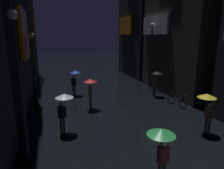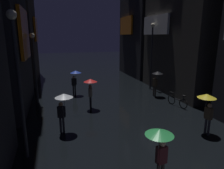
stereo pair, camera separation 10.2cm
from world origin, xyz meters
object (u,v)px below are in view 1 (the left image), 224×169
object	(u,v)px
pedestrian_near_crossing_black	(156,77)
streetlamp_left_far	(34,60)
pedestrian_foreground_right_clear	(63,102)
bicycle_parked_at_storefront	(177,101)
pedestrian_foreground_left_blue	(75,76)
pedestrian_midstreet_centre_yellow	(208,103)
streetlamp_left_near	(19,72)
streetlamp_right_far	(151,49)
pedestrian_far_right_red	(90,85)
pedestrian_midstreet_left_green	(162,141)

from	to	relation	value
pedestrian_near_crossing_black	streetlamp_left_far	world-z (taller)	streetlamp_left_far
pedestrian_foreground_right_clear	bicycle_parked_at_storefront	xyz separation A→B (m)	(7.97, 1.81, -1.28)
pedestrian_foreground_left_blue	pedestrian_midstreet_centre_yellow	distance (m)	10.45
bicycle_parked_at_storefront	streetlamp_left_near	bearing A→B (deg)	-159.62
pedestrian_midstreet_centre_yellow	streetlamp_left_near	world-z (taller)	streetlamp_left_near
pedestrian_midstreet_centre_yellow	bicycle_parked_at_storefront	size ratio (longest dim) A/B	1.18
pedestrian_foreground_left_blue	pedestrian_foreground_right_clear	distance (m)	6.85
pedestrian_foreground_right_clear	streetlamp_left_far	xyz separation A→B (m)	(-1.63, 5.53, 1.56)
streetlamp_right_far	streetlamp_left_far	world-z (taller)	streetlamp_right_far
bicycle_parked_at_storefront	streetlamp_left_far	bearing A→B (deg)	158.84
pedestrian_foreground_left_blue	streetlamp_left_far	bearing A→B (deg)	-158.21
pedestrian_midstreet_centre_yellow	bicycle_parked_at_storefront	xyz separation A→B (m)	(1.09, 3.96, -1.28)
streetlamp_left_far	streetlamp_right_far	bearing A→B (deg)	7.15
pedestrian_foreground_right_clear	streetlamp_right_far	xyz separation A→B (m)	(8.37, 6.78, 2.06)
bicycle_parked_at_storefront	streetlamp_left_far	size ratio (longest dim) A/B	0.35
pedestrian_foreground_left_blue	pedestrian_foreground_right_clear	bearing A→B (deg)	-101.35
pedestrian_midstreet_centre_yellow	pedestrian_near_crossing_black	world-z (taller)	same
pedestrian_foreground_right_clear	pedestrian_midstreet_centre_yellow	bearing A→B (deg)	-17.36
pedestrian_near_crossing_black	pedestrian_foreground_right_clear	bearing A→B (deg)	-149.83
pedestrian_near_crossing_black	streetlamp_right_far	xyz separation A→B (m)	(0.64, 2.29, 2.06)
pedestrian_far_right_red	bicycle_parked_at_storefront	world-z (taller)	pedestrian_far_right_red
pedestrian_foreground_left_blue	streetlamp_left_far	size ratio (longest dim) A/B	0.41
streetlamp_right_far	pedestrian_foreground_left_blue	bearing A→B (deg)	-179.50
pedestrian_foreground_left_blue	pedestrian_foreground_right_clear	world-z (taller)	same
pedestrian_foreground_left_blue	streetlamp_left_near	bearing A→B (deg)	-109.39
pedestrian_foreground_right_clear	pedestrian_midstreet_left_green	bearing A→B (deg)	-60.51
streetlamp_left_near	streetlamp_left_far	bearing A→B (deg)	90.00
pedestrian_midstreet_left_green	streetlamp_left_far	bearing A→B (deg)	112.84
bicycle_parked_at_storefront	pedestrian_near_crossing_black	bearing A→B (deg)	95.27
pedestrian_far_right_red	pedestrian_foreground_right_clear	bearing A→B (deg)	-122.17
pedestrian_far_right_red	streetlamp_right_far	distance (m)	7.65
pedestrian_midstreet_centre_yellow	streetlamp_right_far	world-z (taller)	streetlamp_right_far
pedestrian_near_crossing_black	pedestrian_midstreet_left_green	bearing A→B (deg)	-118.27
pedestrian_foreground_right_clear	pedestrian_far_right_red	xyz separation A→B (m)	(1.97, 3.13, 0.00)
pedestrian_foreground_left_blue	pedestrian_foreground_right_clear	size ratio (longest dim) A/B	1.00
pedestrian_midstreet_centre_yellow	pedestrian_foreground_right_clear	bearing A→B (deg)	162.64
pedestrian_midstreet_left_green	streetlamp_left_far	xyz separation A→B (m)	(-4.36, 10.34, 1.56)
pedestrian_foreground_left_blue	bicycle_parked_at_storefront	xyz separation A→B (m)	(6.62, -4.91, -1.28)
streetlamp_left_near	pedestrian_far_right_red	bearing A→B (deg)	53.60
pedestrian_foreground_left_blue	pedestrian_near_crossing_black	bearing A→B (deg)	-19.30
pedestrian_midstreet_left_green	pedestrian_far_right_red	world-z (taller)	same
streetlamp_right_far	pedestrian_foreground_right_clear	bearing A→B (deg)	-140.97
pedestrian_midstreet_left_green	pedestrian_near_crossing_black	xyz separation A→B (m)	(5.00, 9.30, 0.00)
bicycle_parked_at_storefront	pedestrian_foreground_left_blue	bearing A→B (deg)	143.44
streetlamp_left_near	streetlamp_right_far	distance (m)	13.15
pedestrian_far_right_red	streetlamp_right_far	bearing A→B (deg)	29.72
pedestrian_midstreet_centre_yellow	pedestrian_foreground_left_blue	bearing A→B (deg)	121.94
pedestrian_foreground_left_blue	pedestrian_far_right_red	xyz separation A→B (m)	(0.62, -3.59, 0.00)
streetlamp_left_near	pedestrian_midstreet_left_green	bearing A→B (deg)	-35.05
pedestrian_foreground_right_clear	pedestrian_midstreet_centre_yellow	world-z (taller)	same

